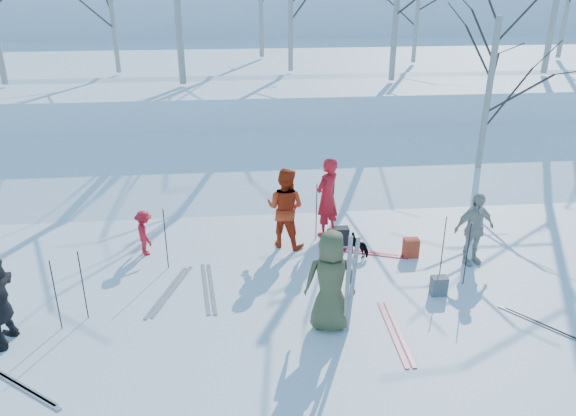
{
  "coord_description": "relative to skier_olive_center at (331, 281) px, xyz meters",
  "views": [
    {
      "loc": [
        -1.01,
        -8.84,
        5.81
      ],
      "look_at": [
        0.0,
        1.5,
        1.3
      ],
      "focal_mm": 35.0,
      "sensor_mm": 36.0,
      "label": 1
    }
  ],
  "objects": [
    {
      "name": "ground",
      "position": [
        -0.5,
        0.77,
        -0.91
      ],
      "size": [
        120.0,
        120.0,
        0.0
      ],
      "primitive_type": "plane",
      "color": "white",
      "rests_on": "ground"
    },
    {
      "name": "snow_ramp",
      "position": [
        -0.5,
        7.77,
        -0.76
      ],
      "size": [
        70.0,
        9.49,
        4.12
      ],
      "primitive_type": "cube",
      "rotation": [
        0.3,
        0.0,
        0.0
      ],
      "color": "white",
      "rests_on": "ground"
    },
    {
      "name": "snow_plateau",
      "position": [
        -0.5,
        17.77,
        0.09
      ],
      "size": [
        70.0,
        18.0,
        2.2
      ],
      "primitive_type": "cube",
      "color": "white",
      "rests_on": "ground"
    },
    {
      "name": "far_hill",
      "position": [
        -0.5,
        38.77,
        1.09
      ],
      "size": [
        90.0,
        30.0,
        6.0
      ],
      "primitive_type": "cube",
      "color": "white",
      "rests_on": "ground"
    },
    {
      "name": "skier_olive_center",
      "position": [
        0.0,
        0.0,
        0.0
      ],
      "size": [
        0.94,
        0.66,
        1.83
      ],
      "primitive_type": "imported",
      "rotation": [
        0.0,
        0.0,
        3.05
      ],
      "color": "#484C2D",
      "rests_on": "ground"
    },
    {
      "name": "skier_red_north",
      "position": [
        0.53,
        3.63,
        0.02
      ],
      "size": [
        0.8,
        0.79,
        1.86
      ],
      "primitive_type": "imported",
      "rotation": [
        0.0,
        0.0,
        3.88
      ],
      "color": "red",
      "rests_on": "ground"
    },
    {
      "name": "skier_redor_behind",
      "position": [
        -0.48,
        3.17,
        -0.0
      ],
      "size": [
        1.11,
        1.03,
        1.83
      ],
      "primitive_type": "imported",
      "rotation": [
        0.0,
        0.0,
        2.64
      ],
      "color": "#BA2B0E",
      "rests_on": "ground"
    },
    {
      "name": "skier_red_seated",
      "position": [
        -3.54,
        3.05,
        -0.41
      ],
      "size": [
        0.61,
        0.75,
        1.01
      ],
      "primitive_type": "imported",
      "rotation": [
        0.0,
        0.0,
        1.98
      ],
      "color": "red",
      "rests_on": "ground"
    },
    {
      "name": "skier_cream_east",
      "position": [
        3.35,
        1.98,
        -0.12
      ],
      "size": [
        0.99,
        0.58,
        1.58
      ],
      "primitive_type": "imported",
      "rotation": [
        0.0,
        0.0,
        0.22
      ],
      "color": "beige",
      "rests_on": "ground"
    },
    {
      "name": "dog",
      "position": [
        1.09,
        2.55,
        -0.69
      ],
      "size": [
        0.54,
        0.57,
        0.46
      ],
      "primitive_type": "imported",
      "rotation": [
        0.0,
        0.0,
        3.86
      ],
      "color": "black",
      "rests_on": "ground"
    },
    {
      "name": "upright_ski_left",
      "position": [
        0.24,
        -0.23,
        0.04
      ],
      "size": [
        0.07,
        0.16,
        1.9
      ],
      "primitive_type": "cube",
      "rotation": [
        0.07,
        0.0,
        0.01
      ],
      "color": "silver",
      "rests_on": "ground"
    },
    {
      "name": "upright_ski_right",
      "position": [
        0.32,
        -0.24,
        0.04
      ],
      "size": [
        0.14,
        0.23,
        1.89
      ],
      "primitive_type": "cube",
      "rotation": [
        0.1,
        0.0,
        0.35
      ],
      "color": "silver",
      "rests_on": "ground"
    },
    {
      "name": "ski_pair_a",
      "position": [
        3.86,
        -0.48,
        -0.9
      ],
      "size": [
        2.04,
        2.09,
        0.02
      ],
      "primitive_type": null,
      "rotation": [
        0.0,
        0.0,
        0.65
      ],
      "color": "silver",
      "rests_on": "ground"
    },
    {
      "name": "ski_pair_b",
      "position": [
        1.1,
        -0.3,
        -0.9
      ],
      "size": [
        0.25,
        1.9,
        0.02
      ],
      "primitive_type": null,
      "rotation": [
        0.0,
        0.0,
        -0.01
      ],
      "color": "red",
      "rests_on": "ground"
    },
    {
      "name": "ski_pair_c",
      "position": [
        -2.89,
        1.43,
        -0.9
      ],
      "size": [
        1.32,
        2.02,
        0.02
      ],
      "primitive_type": null,
      "rotation": [
        0.0,
        0.0,
        -0.31
      ],
      "color": "silver",
      "rests_on": "ground"
    },
    {
      "name": "ski_pair_d",
      "position": [
        -4.93,
        -1.01,
        -0.9
      ],
      "size": [
        2.03,
        2.09,
        0.02
      ],
      "primitive_type": null,
      "rotation": [
        0.0,
        0.0,
        0.92
      ],
      "color": "silver",
      "rests_on": "ground"
    },
    {
      "name": "ski_pair_e",
      "position": [
        1.18,
        2.64,
        -0.9
      ],
      "size": [
        1.4,
        2.03,
        0.02
      ],
      "primitive_type": null,
      "rotation": [
        0.0,
        0.0,
        1.23
      ],
      "color": "red",
      "rests_on": "ground"
    },
    {
      "name": "ski_pair_f",
      "position": [
        -2.14,
        1.47,
        -0.9
      ],
      "size": [
        0.58,
        1.94,
        0.02
      ],
      "primitive_type": null,
      "rotation": [
        0.0,
        0.0,
        0.1
      ],
      "color": "silver",
      "rests_on": "ground"
    },
    {
      "name": "ski_pole_a",
      "position": [
        -3.0,
        2.37,
        -0.24
      ],
      "size": [
        0.02,
        0.02,
        1.34
      ],
      "primitive_type": "cylinder",
      "color": "black",
      "rests_on": "ground"
    },
    {
      "name": "ski_pole_b",
      "position": [
        -4.64,
        0.39,
        -0.24
      ],
      "size": [
        0.02,
        0.02,
        1.34
      ],
      "primitive_type": "cylinder",
      "color": "black",
      "rests_on": "ground"
    },
    {
      "name": "ski_pole_c",
      "position": [
        0.26,
        3.46,
        -0.24
      ],
      "size": [
        0.02,
        0.02,
        1.34
      ],
      "primitive_type": "cylinder",
      "color": "black",
      "rests_on": "ground"
    },
    {
      "name": "ski_pole_d",
      "position": [
        -4.26,
        0.67,
        -0.24
      ],
      "size": [
        0.02,
        0.02,
        1.34
      ],
      "primitive_type": "cylinder",
      "color": "black",
      "rests_on": "ground"
    },
    {
      "name": "ski_pole_e",
      "position": [
        2.51,
        1.48,
        -0.24
      ],
      "size": [
        0.02,
        0.02,
        1.34
      ],
      "primitive_type": "cylinder",
      "color": "black",
      "rests_on": "ground"
    },
    {
      "name": "ski_pole_f",
      "position": [
        2.88,
        1.15,
        -0.24
      ],
      "size": [
        0.02,
        0.02,
        1.34
      ],
      "primitive_type": "cylinder",
      "color": "black",
      "rests_on": "ground"
    },
    {
      "name": "backpack_red",
      "position": [
        2.17,
        2.37,
        -0.7
      ],
      "size": [
        0.32,
        0.22,
        0.42
      ],
      "primitive_type": "cube",
      "color": "#B9331C",
      "rests_on": "ground"
    },
    {
      "name": "backpack_grey",
      "position": [
        2.25,
        0.82,
        -0.72
      ],
      "size": [
        0.3,
        0.2,
        0.38
      ],
      "primitive_type": "cube",
      "color": "#55575C",
      "rests_on": "ground"
    },
    {
      "name": "backpack_dark",
      "position": [
        0.78,
        3.11,
        -0.71
      ],
      "size": [
        0.34,
        0.24,
        0.4
      ],
      "primitive_type": "cube",
      "color": "black",
      "rests_on": "ground"
    },
    {
      "name": "birch_plateau_c",
      "position": [
        -5.66,
        13.24,
        3.49
      ],
      "size": [
        3.69,
        3.69,
        4.42
      ],
      "primitive_type": null,
      "color": "silver",
      "rests_on": "snow_plateau"
    },
    {
      "name": "birch_plateau_h",
      "position": [
        5.77,
        14.46,
        3.25
      ],
      "size": [
        3.35,
        3.35,
        3.93
      ],
      "primitive_type": null,
      "color": "silver",
      "rests_on": "snow_plateau"
    },
    {
      "name": "birch_edge_e",
      "position": [
        5.4,
        6.54,
        1.39
      ],
      "size": [
        3.83,
        3.83,
        4.62
      ],
      "primitive_type": null,
      "color": "silver",
      "rests_on": "ground"
    }
  ]
}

